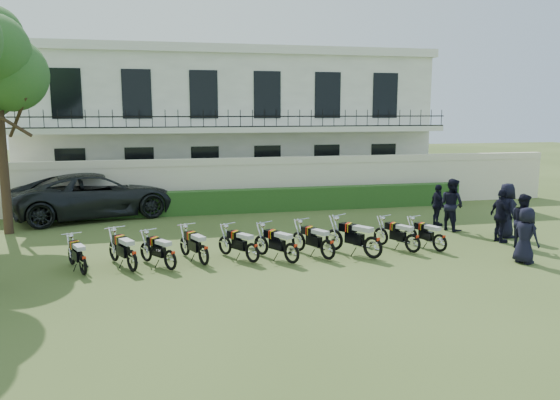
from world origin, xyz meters
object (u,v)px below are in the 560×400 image
at_px(motorcycle_0, 83,260).
at_px(motorcycle_6, 328,245).
at_px(motorcycle_5, 292,248).
at_px(officer_3, 506,210).
at_px(suv, 97,195).
at_px(motorcycle_7, 373,242).
at_px(motorcycle_4, 252,248).
at_px(officer_2, 501,216).
at_px(motorcycle_1, 132,255).
at_px(officer_5, 438,205).
at_px(officer_4, 452,205).
at_px(motorcycle_2, 170,255).
at_px(officer_1, 523,221).
at_px(motorcycle_3, 204,250).
at_px(motorcycle_9, 440,239).
at_px(officer_0, 526,235).
at_px(motorcycle_8, 413,239).

relative_size(motorcycle_0, motorcycle_6, 0.94).
relative_size(motorcycle_5, officer_3, 0.89).
height_order(motorcycle_5, suv, suv).
distance_m(motorcycle_7, suv, 12.19).
xyz_separation_m(motorcycle_4, officer_2, (8.55, 0.71, 0.44)).
relative_size(motorcycle_1, motorcycle_6, 1.01).
height_order(motorcycle_5, officer_2, officer_2).
xyz_separation_m(motorcycle_0, officer_5, (12.44, 3.82, 0.36)).
bearing_deg(motorcycle_5, officer_4, -6.41).
bearing_deg(officer_3, motorcycle_1, 103.03).
bearing_deg(motorcycle_2, officer_1, -32.24).
bearing_deg(officer_1, suv, 59.34).
relative_size(motorcycle_1, officer_2, 0.99).
height_order(motorcycle_0, officer_4, officer_4).
bearing_deg(motorcycle_0, officer_3, -15.54).
distance_m(motorcycle_3, motorcycle_9, 7.30).
bearing_deg(officer_0, motorcycle_8, 40.06).
height_order(motorcycle_0, motorcycle_8, motorcycle_8).
height_order(motorcycle_4, officer_1, officer_1).
height_order(motorcycle_6, officer_1, officer_1).
bearing_deg(motorcycle_0, motorcycle_7, -23.09).
bearing_deg(motorcycle_3, motorcycle_7, -26.29).
relative_size(motorcycle_4, suv, 0.24).
bearing_deg(officer_1, officer_3, -15.71).
bearing_deg(motorcycle_3, officer_5, -0.34).
xyz_separation_m(motorcycle_8, officer_2, (3.53, 0.70, 0.44)).
height_order(officer_0, officer_4, officer_4).
height_order(motorcycle_6, motorcycle_9, motorcycle_6).
height_order(officer_3, officer_5, officer_3).
height_order(motorcycle_8, officer_5, officer_5).
height_order(motorcycle_1, officer_3, officer_3).
height_order(motorcycle_9, suv, suv).
relative_size(motorcycle_6, suv, 0.27).
height_order(motorcycle_3, motorcycle_8, motorcycle_3).
distance_m(motorcycle_2, suv, 8.92).
bearing_deg(officer_1, motorcycle_2, 91.07).
relative_size(motorcycle_7, officer_2, 1.01).
relative_size(motorcycle_6, motorcycle_7, 0.97).
relative_size(motorcycle_4, officer_1, 0.90).
bearing_deg(officer_2, officer_1, -169.36).
xyz_separation_m(motorcycle_3, motorcycle_7, (4.95, -0.40, 0.07)).
xyz_separation_m(motorcycle_7, officer_5, (4.27, 4.00, 0.26)).
relative_size(motorcycle_0, motorcycle_4, 1.04).
relative_size(motorcycle_1, motorcycle_4, 1.12).
bearing_deg(motorcycle_6, motorcycle_5, 161.70).
bearing_deg(officer_4, motorcycle_3, 88.82).
xyz_separation_m(motorcycle_9, officer_3, (3.27, 1.41, 0.50)).
relative_size(motorcycle_5, suv, 0.26).
distance_m(motorcycle_0, officer_5, 13.02).
distance_m(motorcycle_4, officer_0, 7.89).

